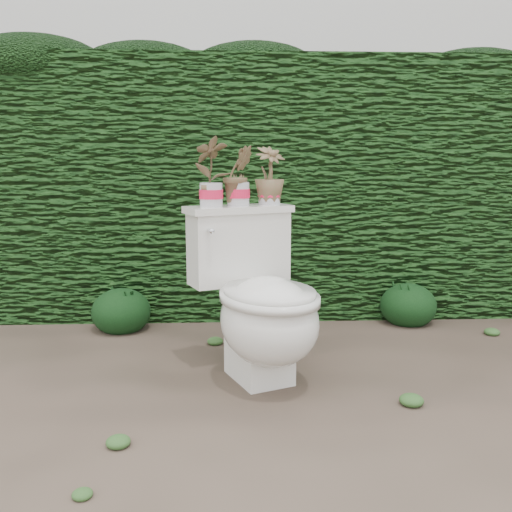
{
  "coord_description": "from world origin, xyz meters",
  "views": [
    {
      "loc": [
        -0.19,
        -2.29,
        1.0
      ],
      "look_at": [
        -0.07,
        0.31,
        0.55
      ],
      "focal_mm": 40.0,
      "sensor_mm": 36.0,
      "label": 1
    }
  ],
  "objects_px": {
    "toilet": "(261,304)",
    "potted_plant_center": "(238,177)",
    "potted_plant_right": "(269,177)",
    "potted_plant_left": "(211,173)"
  },
  "relations": [
    {
      "from": "toilet",
      "to": "potted_plant_center",
      "type": "bearing_deg",
      "value": 90.5
    },
    {
      "from": "toilet",
      "to": "potted_plant_center",
      "type": "relative_size",
      "value": 3.03
    },
    {
      "from": "potted_plant_center",
      "to": "potted_plant_right",
      "type": "distance_m",
      "value": 0.16
    },
    {
      "from": "potted_plant_left",
      "to": "potted_plant_right",
      "type": "height_order",
      "value": "potted_plant_left"
    },
    {
      "from": "toilet",
      "to": "potted_plant_right",
      "type": "bearing_deg",
      "value": 56.02
    },
    {
      "from": "potted_plant_right",
      "to": "potted_plant_center",
      "type": "bearing_deg",
      "value": 173.39
    },
    {
      "from": "potted_plant_left",
      "to": "potted_plant_center",
      "type": "relative_size",
      "value": 1.16
    },
    {
      "from": "potted_plant_left",
      "to": "potted_plant_right",
      "type": "bearing_deg",
      "value": 169.2
    },
    {
      "from": "toilet",
      "to": "potted_plant_left",
      "type": "bearing_deg",
      "value": 119.85
    },
    {
      "from": "toilet",
      "to": "potted_plant_left",
      "type": "relative_size",
      "value": 2.62
    }
  ]
}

